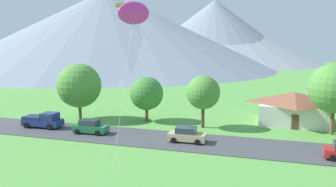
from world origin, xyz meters
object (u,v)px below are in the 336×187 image
object	(u,v)px
tree_center	(147,93)
tree_near_right	(335,88)
parked_car_green_mid_east	(90,127)
parked_car_tan_mid_west	(187,135)
kite_flyer_with_kite	(133,17)
house_leftmost	(294,107)
pickup_truck_navy_west_side	(44,120)
tree_right_of_center	(79,85)
tree_left_of_center	(203,93)

from	to	relation	value
tree_center	tree_near_right	bearing A→B (deg)	0.03
parked_car_green_mid_east	parked_car_tan_mid_west	bearing A→B (deg)	-0.21
kite_flyer_with_kite	tree_center	bearing A→B (deg)	108.40
house_leftmost	parked_car_green_mid_east	distance (m)	27.57
tree_center	house_leftmost	bearing A→B (deg)	13.61
parked_car_tan_mid_west	pickup_truck_navy_west_side	size ratio (longest dim) A/B	0.80
tree_right_of_center	pickup_truck_navy_west_side	xyz separation A→B (m)	(-2.01, -5.63, -3.95)
parked_car_green_mid_east	kite_flyer_with_kite	bearing A→B (deg)	-48.80
tree_right_of_center	tree_near_right	bearing A→B (deg)	3.54
tree_left_of_center	tree_center	distance (m)	8.50
parked_car_tan_mid_west	tree_left_of_center	bearing A→B (deg)	87.05
tree_center	kite_flyer_with_kite	size ratio (longest dim) A/B	0.45
parked_car_tan_mid_west	parked_car_green_mid_east	xyz separation A→B (m)	(-12.21, 0.05, 0.00)
kite_flyer_with_kite	parked_car_tan_mid_west	bearing A→B (deg)	86.03
parked_car_green_mid_east	kite_flyer_with_kite	xyz separation A→B (m)	(11.32, -12.93, 12.11)
tree_right_of_center	parked_car_green_mid_east	distance (m)	9.27
house_leftmost	parked_car_tan_mid_west	xyz separation A→B (m)	(-11.93, -13.29, -1.40)
tree_center	parked_car_green_mid_east	world-z (taller)	tree_center
tree_right_of_center	kite_flyer_with_kite	bearing A→B (deg)	-49.21
parked_car_green_mid_east	tree_center	bearing A→B (deg)	63.41
tree_near_right	parked_car_green_mid_east	distance (m)	29.92
kite_flyer_with_kite	tree_near_right	bearing A→B (deg)	51.53
parked_car_tan_mid_west	pickup_truck_navy_west_side	xyz separation A→B (m)	(-19.54, 0.77, 0.19)
parked_car_tan_mid_west	parked_car_green_mid_east	world-z (taller)	same
tree_center	kite_flyer_with_kite	xyz separation A→B (m)	(7.10, -21.35, 8.99)
house_leftmost	parked_car_green_mid_east	world-z (taller)	house_leftmost
tree_left_of_center	tree_right_of_center	xyz separation A→B (m)	(-17.90, -0.73, 0.34)
house_leftmost	tree_left_of_center	bearing A→B (deg)	-151.95
parked_car_tan_mid_west	parked_car_green_mid_east	size ratio (longest dim) A/B	0.99
tree_center	pickup_truck_navy_west_side	bearing A→B (deg)	-146.32
tree_near_right	parked_car_tan_mid_west	bearing A→B (deg)	-152.19
house_leftmost	tree_right_of_center	bearing A→B (deg)	-166.83
house_leftmost	tree_left_of_center	world-z (taller)	tree_left_of_center
house_leftmost	tree_right_of_center	distance (m)	30.38
pickup_truck_navy_west_side	kite_flyer_with_kite	distance (m)	26.00
tree_center	parked_car_green_mid_east	size ratio (longest dim) A/B	1.49
pickup_truck_navy_west_side	tree_near_right	bearing A→B (deg)	12.21
parked_car_green_mid_east	kite_flyer_with_kite	distance (m)	21.02
parked_car_tan_mid_west	pickup_truck_navy_west_side	distance (m)	19.56
tree_right_of_center	pickup_truck_navy_west_side	size ratio (longest dim) A/B	1.55
house_leftmost	parked_car_tan_mid_west	size ratio (longest dim) A/B	2.33
tree_center	kite_flyer_with_kite	distance (m)	24.23
parked_car_green_mid_east	house_leftmost	bearing A→B (deg)	28.76
tree_near_right	house_leftmost	bearing A→B (deg)	130.79
tree_right_of_center	parked_car_green_mid_east	world-z (taller)	tree_right_of_center
tree_left_of_center	pickup_truck_navy_west_side	distance (m)	21.21
tree_center	tree_right_of_center	xyz separation A→B (m)	(-9.54, -2.07, 1.02)
tree_center	pickup_truck_navy_west_side	distance (m)	14.18
parked_car_green_mid_east	pickup_truck_navy_west_side	world-z (taller)	pickup_truck_navy_west_side
tree_right_of_center	tree_center	bearing A→B (deg)	12.22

